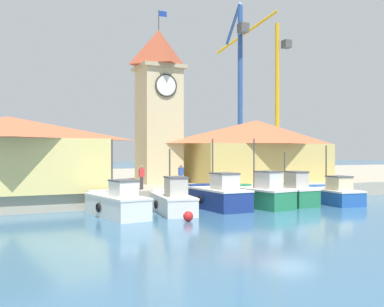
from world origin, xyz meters
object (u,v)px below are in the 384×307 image
port_crane_near (275,111)px  dock_worker_along_quay (181,175)px  mooring_buoy (188,216)px  fishing_boat_left_inner (218,196)px  clock_tower (159,102)px  port_crane_far (240,108)px  fishing_boat_far_left (117,204)px  fishing_boat_left_outer (173,201)px  fishing_boat_mid_right (332,194)px  warehouse_left (8,153)px  dock_worker_near_tower (142,177)px  fishing_boat_center (290,193)px  warehouse_right (257,150)px  fishing_boat_mid_left (261,195)px

port_crane_near → dock_worker_along_quay: (-21.27, -18.49, -7.04)m
mooring_buoy → fishing_boat_left_inner: bearing=45.4°
clock_tower → port_crane_far: (13.25, 9.25, 0.82)m
fishing_boat_far_left → port_crane_near: port_crane_near is taller
fishing_boat_left_outer → fishing_boat_left_inner: bearing=7.7°
fishing_boat_mid_right → port_crane_far: 21.23m
warehouse_left → dock_worker_near_tower: bearing=-13.8°
fishing_boat_left_outer → fishing_boat_center: fishing_boat_left_outer is taller
fishing_boat_far_left → fishing_boat_center: (12.33, 0.72, 0.04)m
fishing_boat_left_outer → mooring_buoy: fishing_boat_left_outer is taller
warehouse_left → mooring_buoy: bearing=-49.7°
fishing_boat_left_inner → dock_worker_near_tower: fishing_boat_left_inner is taller
fishing_boat_left_outer → mooring_buoy: 3.53m
clock_tower → mooring_buoy: clock_tower is taller
clock_tower → dock_worker_along_quay: clock_tower is taller
warehouse_right → port_crane_near: size_ratio=0.60×
port_crane_near → dock_worker_along_quay: port_crane_near is taller
fishing_boat_far_left → port_crane_near: (27.42, 23.72, 8.23)m
clock_tower → dock_worker_along_quay: bearing=-91.4°
fishing_boat_left_outer → clock_tower: (2.80, 9.70, 7.01)m
fishing_boat_left_outer → fishing_boat_mid_left: fishing_boat_mid_left is taller
mooring_buoy → fishing_boat_mid_left: bearing=26.5°
fishing_boat_left_inner → dock_worker_near_tower: size_ratio=3.21×
fishing_boat_far_left → fishing_boat_mid_right: 15.39m
fishing_boat_left_outer → fishing_boat_mid_left: size_ratio=1.10×
fishing_boat_mid_right → dock_worker_near_tower: size_ratio=3.17×
warehouse_left → fishing_boat_center: bearing=-18.3°
fishing_boat_mid_left → warehouse_left: (-14.88, 6.34, 2.70)m
fishing_boat_mid_left → dock_worker_along_quay: fishing_boat_mid_left is taller
fishing_boat_left_inner → warehouse_left: size_ratio=0.44×
clock_tower → warehouse_right: size_ratio=1.13×
dock_worker_near_tower → clock_tower: bearing=58.9°
fishing_boat_mid_left → mooring_buoy: 7.49m
port_crane_near → mooring_buoy: bearing=-132.4°
clock_tower → fishing_boat_far_left: bearing=-122.0°
fishing_boat_far_left → fishing_boat_center: 12.35m
warehouse_left → port_crane_near: 37.34m
fishing_boat_center → fishing_boat_mid_right: size_ratio=0.89×
fishing_boat_far_left → clock_tower: (6.27, 10.03, 6.99)m
mooring_buoy → dock_worker_near_tower: 7.83m
warehouse_right → port_crane_near: 20.36m
dock_worker_along_quay → port_crane_near: bearing=41.0°
fishing_boat_left_outer → fishing_boat_mid_right: 11.93m
fishing_boat_left_inner → mooring_buoy: bearing=-134.6°
fishing_boat_left_inner → dock_worker_near_tower: bearing=135.6°
fishing_boat_mid_right → port_crane_far: port_crane_far is taller
fishing_boat_mid_right → mooring_buoy: (-12.48, -3.13, -0.41)m
mooring_buoy → dock_worker_along_quay: size_ratio=0.33×
fishing_boat_mid_left → mooring_buoy: (-6.69, -3.34, -0.55)m
dock_worker_near_tower → warehouse_left: bearing=166.2°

